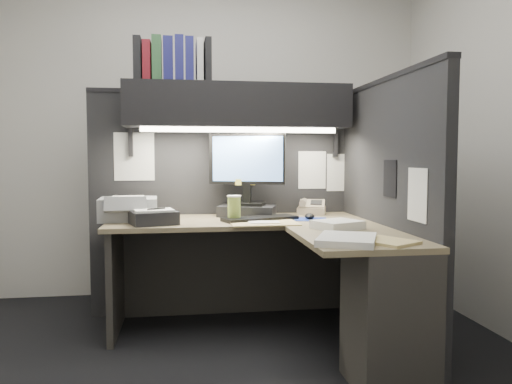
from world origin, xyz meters
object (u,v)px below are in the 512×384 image
overhead_shelf (238,106)px  printer (129,209)px  notebook_stack (154,218)px  monitor (247,184)px  coffee_cup (234,209)px  keyboard (260,219)px  telephone (312,208)px  desk (305,280)px

overhead_shelf → printer: (-0.74, -0.12, -0.70)m
printer → notebook_stack: printer is taller
monitor → coffee_cup: size_ratio=3.69×
coffee_cup → printer: size_ratio=0.43×
monitor → printer: bearing=-155.1°
printer → notebook_stack: size_ratio=1.36×
keyboard → coffee_cup: size_ratio=3.17×
printer → monitor: bearing=4.2°
monitor → keyboard: bearing=-59.6°
telephone → notebook_stack: same height
notebook_stack → monitor: bearing=27.9°
monitor → telephone: (0.49, 0.08, -0.19)m
monitor → coffee_cup: (-0.12, -0.26, -0.15)m
telephone → keyboard: bearing=-125.3°
monitor → telephone: size_ratio=2.78×
keyboard → notebook_stack: (-0.68, -0.09, 0.03)m
monitor → coffee_cup: monitor is taller
overhead_shelf → monitor: bearing=-19.8°
desk → printer: 1.27m
telephone → notebook_stack: 1.19m
monitor → notebook_stack: (-0.63, -0.33, -0.19)m
keyboard → notebook_stack: size_ratio=1.85×
desk → overhead_shelf: size_ratio=1.10×
overhead_shelf → notebook_stack: (-0.57, -0.36, -0.73)m
printer → notebook_stack: 0.30m
desk → monitor: bearing=108.1°
overhead_shelf → printer: size_ratio=4.20×
notebook_stack → overhead_shelf: bearing=32.1°
overhead_shelf → keyboard: (0.12, -0.27, -0.76)m
keyboard → printer: 0.87m
desk → overhead_shelf: overhead_shelf is taller
keyboard → desk: bearing=-88.8°
keyboard → monitor: bearing=82.7°
printer → notebook_stack: bearing=-55.8°
overhead_shelf → keyboard: 0.81m
notebook_stack → telephone: bearing=20.2°
keyboard → telephone: (0.43, 0.32, 0.03)m
keyboard → notebook_stack: bearing=167.8°
monitor → printer: size_ratio=1.58×
overhead_shelf → printer: overhead_shelf is taller
desk → notebook_stack: size_ratio=6.28×
overhead_shelf → monitor: (0.06, -0.02, -0.54)m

